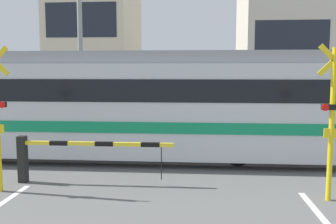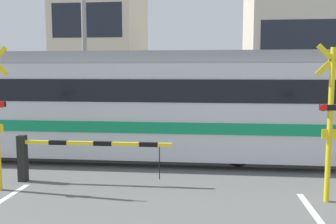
{
  "view_description": "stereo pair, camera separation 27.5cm",
  "coord_description": "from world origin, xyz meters",
  "views": [
    {
      "loc": [
        0.88,
        -1.12,
        2.79
      ],
      "look_at": [
        0.0,
        9.6,
        1.6
      ],
      "focal_mm": 40.0,
      "sensor_mm": 36.0,
      "label": 1
    },
    {
      "loc": [
        1.15,
        -1.09,
        2.79
      ],
      "look_at": [
        0.0,
        9.6,
        1.6
      ],
      "focal_mm": 40.0,
      "sensor_mm": 36.0,
      "label": 2
    }
  ],
  "objects": [
    {
      "name": "rail_track_near",
      "position": [
        0.0,
        9.78,
        0.04
      ],
      "size": [
        50.0,
        0.1,
        0.08
      ],
      "color": "gray",
      "rests_on": "ground_plane"
    },
    {
      "name": "utility_pole_streetside",
      "position": [
        -4.45,
        15.53,
        4.22
      ],
      "size": [
        0.22,
        0.22,
        8.44
      ],
      "color": "gray",
      "rests_on": "ground_plane"
    },
    {
      "name": "crossing_barrier_near",
      "position": [
        -2.52,
        7.71,
        0.79
      ],
      "size": [
        3.89,
        0.2,
        1.18
      ],
      "color": "black",
      "rests_on": "ground_plane"
    },
    {
      "name": "crossing_signal_right",
      "position": [
        3.7,
        6.98,
        1.85
      ],
      "size": [
        0.68,
        0.15,
        3.35
      ],
      "color": "yellow",
      "rests_on": "ground_plane"
    },
    {
      "name": "building_left_of_street",
      "position": [
        -6.57,
        26.08,
        5.44
      ],
      "size": [
        5.44,
        7.41,
        10.87
      ],
      "color": "beige",
      "rests_on": "ground_plane"
    },
    {
      "name": "crossing_barrier_far",
      "position": [
        2.52,
        13.03,
        0.79
      ],
      "size": [
        3.89,
        0.2,
        1.18
      ],
      "color": "black",
      "rests_on": "ground_plane"
    },
    {
      "name": "rail_track_far",
      "position": [
        0.0,
        11.22,
        0.04
      ],
      "size": [
        50.0,
        0.1,
        0.08
      ],
      "color": "gray",
      "rests_on": "ground_plane"
    },
    {
      "name": "commuter_train",
      "position": [
        -2.76,
        10.5,
        1.79
      ],
      "size": [
        15.53,
        2.71,
        3.35
      ],
      "color": "silver",
      "rests_on": "ground_plane"
    },
    {
      "name": "building_right_of_street",
      "position": [
        6.48,
        26.08,
        4.49
      ],
      "size": [
        5.27,
        7.41,
        8.98
      ],
      "color": "beige",
      "rests_on": "ground_plane"
    },
    {
      "name": "pedestrian",
      "position": [
        1.54,
        15.25,
        0.94
      ],
      "size": [
        0.38,
        0.22,
        1.65
      ],
      "color": "brown",
      "rests_on": "ground_plane"
    }
  ]
}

